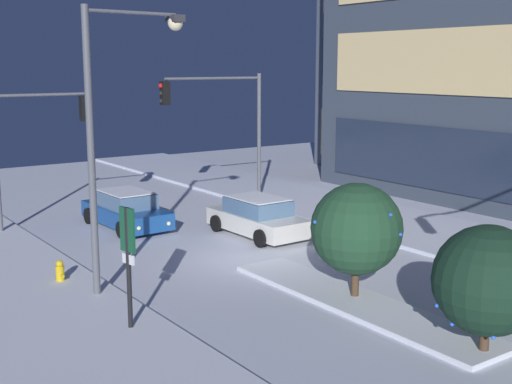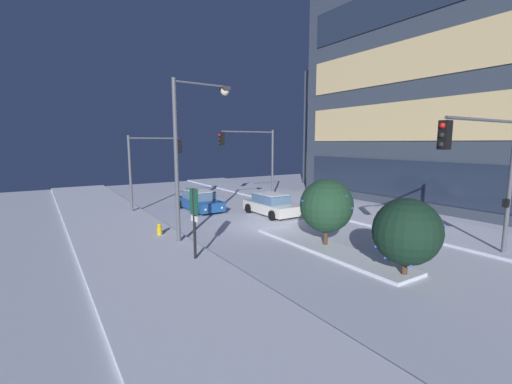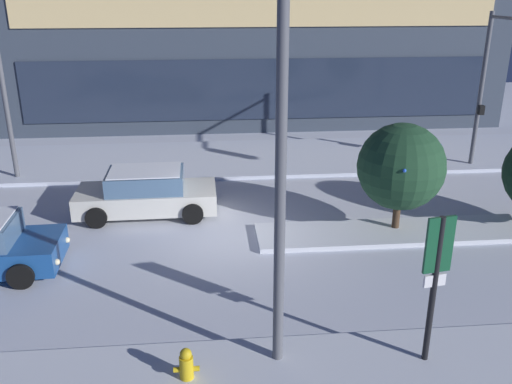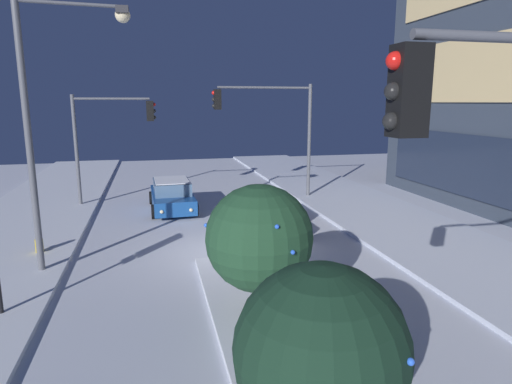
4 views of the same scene
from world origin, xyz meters
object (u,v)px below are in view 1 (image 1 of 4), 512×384
(street_lamp_arched, at_px, (117,111))
(parking_info_sign, at_px, (128,253))
(traffic_light_corner_far_left, at_px, (221,114))
(decorated_tree_median, at_px, (357,229))
(fire_hydrant, at_px, (60,273))
(car_far, at_px, (258,217))
(car_near, at_px, (126,210))
(decorated_tree_left_of_median, at_px, (488,280))
(traffic_light_corner_near_left, at_px, (37,133))

(street_lamp_arched, bearing_deg, parking_info_sign, -115.71)
(traffic_light_corner_far_left, height_order, decorated_tree_median, traffic_light_corner_far_left)
(fire_hydrant, bearing_deg, car_far, 100.05)
(car_near, distance_m, decorated_tree_left_of_median, 16.20)
(decorated_tree_median, bearing_deg, car_far, 164.61)
(traffic_light_corner_near_left, distance_m, decorated_tree_left_of_median, 18.47)
(traffic_light_corner_far_left, relative_size, parking_info_sign, 1.94)
(car_near, xyz_separation_m, car_far, (4.17, 3.56, -0.00))
(traffic_light_corner_far_left, bearing_deg, decorated_tree_left_of_median, 76.97)
(parking_info_sign, bearing_deg, street_lamp_arched, 58.76)
(fire_hydrant, bearing_deg, parking_info_sign, 1.59)
(decorated_tree_median, bearing_deg, street_lamp_arched, -131.48)
(street_lamp_arched, distance_m, fire_hydrant, 5.28)
(car_near, relative_size, street_lamp_arched, 0.59)
(fire_hydrant, bearing_deg, traffic_light_corner_far_left, 123.90)
(traffic_light_corner_near_left, relative_size, traffic_light_corner_far_left, 0.91)
(traffic_light_corner_far_left, distance_m, street_lamp_arched, 12.18)
(traffic_light_corner_near_left, bearing_deg, fire_hydrant, -104.47)
(decorated_tree_left_of_median, bearing_deg, traffic_light_corner_near_left, -167.02)
(traffic_light_corner_far_left, xyz_separation_m, parking_info_sign, (11.33, -9.89, -2.30))
(parking_info_sign, relative_size, decorated_tree_median, 0.94)
(fire_hydrant, bearing_deg, car_near, 139.93)
(car_far, xyz_separation_m, traffic_light_corner_far_left, (-5.26, 1.71, 3.60))
(traffic_light_corner_near_left, height_order, decorated_tree_left_of_median, traffic_light_corner_near_left)
(street_lamp_arched, bearing_deg, car_near, 60.11)
(car_near, height_order, traffic_light_corner_far_left, traffic_light_corner_far_left)
(street_lamp_arched, distance_m, decorated_tree_median, 7.35)
(car_near, distance_m, fire_hydrant, 7.39)
(car_far, xyz_separation_m, street_lamp_arched, (3.16, -7.05, 4.50))
(decorated_tree_median, height_order, decorated_tree_left_of_median, decorated_tree_median)
(traffic_light_corner_far_left, height_order, street_lamp_arched, street_lamp_arched)
(car_near, xyz_separation_m, decorated_tree_left_of_median, (16.12, 1.29, 1.06))
(traffic_light_corner_far_left, distance_m, decorated_tree_left_of_median, 17.84)
(street_lamp_arched, bearing_deg, fire_hydrant, 122.36)
(car_far, height_order, decorated_tree_median, decorated_tree_median)
(traffic_light_corner_far_left, distance_m, parking_info_sign, 15.21)
(street_lamp_arched, height_order, decorated_tree_median, street_lamp_arched)
(parking_info_sign, xyz_separation_m, decorated_tree_median, (1.49, 6.10, 0.03))
(car_near, relative_size, fire_hydrant, 6.17)
(car_far, relative_size, street_lamp_arched, 0.57)
(parking_info_sign, distance_m, decorated_tree_median, 6.28)
(car_far, relative_size, traffic_light_corner_near_left, 0.82)
(car_far, relative_size, fire_hydrant, 5.91)
(fire_hydrant, bearing_deg, decorated_tree_median, 45.70)
(car_near, distance_m, street_lamp_arched, 9.29)
(car_near, xyz_separation_m, fire_hydrant, (5.65, -4.75, -0.34))
(car_far, xyz_separation_m, fire_hydrant, (1.47, -8.31, -0.34))
(car_near, height_order, fire_hydrant, car_near)
(fire_hydrant, xyz_separation_m, decorated_tree_left_of_median, (10.47, 6.04, 1.40))
(fire_hydrant, relative_size, parking_info_sign, 0.25)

